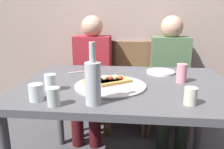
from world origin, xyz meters
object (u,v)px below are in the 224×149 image
pizza_tray (110,86)px  guest_in_sweater (91,70)px  chair_left (94,78)px  chair_middle (126,79)px  tumbler_far (54,97)px  pizza_slice_last (113,80)px  pizza_slice_extra (103,81)px  guest_in_beanie (170,72)px  wine_bottle (93,82)px  wine_glass (36,92)px  plate_stack (161,72)px  dining_table (126,95)px  tumbler_near (50,82)px  chair_right (167,81)px  soda_can (182,73)px  table_knife (82,71)px  short_glass (191,96)px

pizza_tray → guest_in_sweater: size_ratio=0.38×
chair_left → chair_middle: (0.34, 0.00, 0.00)m
pizza_tray → guest_in_sweater: 0.87m
tumbler_far → pizza_slice_last: bearing=56.1°
pizza_slice_last → chair_middle: (0.05, 0.91, -0.26)m
pizza_slice_extra → pizza_slice_last: bearing=14.4°
guest_in_beanie → tumbler_far: bearing=57.2°
wine_bottle → wine_glass: (-0.30, 0.02, -0.07)m
wine_bottle → plate_stack: 0.76m
dining_table → pizza_slice_last: bearing=-158.6°
tumbler_near → chair_left: chair_left is taller
chair_left → chair_right: (0.77, 0.00, 0.00)m
wine_bottle → soda_can: bearing=39.8°
tumbler_far → table_knife: size_ratio=0.42×
chair_left → plate_stack: bearing=135.8°
pizza_slice_last → tumbler_far: size_ratio=2.79×
guest_in_sweater → guest_in_beanie: same height
pizza_slice_extra → tumbler_near: 0.32m
table_knife → chair_middle: 0.74m
soda_can → plate_stack: bearing=115.5°
dining_table → soda_can: 0.39m
guest_in_sweater → chair_left: bearing=-90.0°
tumbler_near → chair_right: chair_right is taller
dining_table → pizza_slice_extra: bearing=-161.6°
dining_table → tumbler_far: bearing=-129.5°
pizza_slice_last → wine_glass: 0.48m
plate_stack → guest_in_sweater: 0.78m
dining_table → pizza_tray: 0.15m
wine_bottle → guest_in_beanie: (0.54, 1.10, -0.22)m
pizza_slice_extra → short_glass: 0.55m
pizza_slice_last → chair_right: bearing=62.2°
pizza_slice_extra → guest_in_beanie: bearing=55.0°
table_knife → chair_left: size_ratio=0.24×
guest_in_sweater → pizza_slice_last: bearing=110.7°
pizza_tray → tumbler_near: 0.36m
plate_stack → wine_glass: bearing=-138.1°
chair_middle → chair_right: same height
short_glass → guest_in_sweater: 1.27m
table_knife → chair_left: chair_left is taller
tumbler_far → short_glass: 0.67m
wine_glass → guest_in_beanie: bearing=52.0°
wine_glass → guest_in_sweater: 1.09m
dining_table → tumbler_near: (-0.43, -0.19, 0.13)m
pizza_tray → chair_left: 1.03m
short_glass → guest_in_beanie: bearing=86.2°
wine_bottle → tumbler_near: (-0.28, 0.17, -0.07)m
pizza_tray → guest_in_beanie: guest_in_beanie is taller
short_glass → plate_stack: short_glass is taller
table_knife → chair_right: size_ratio=0.24×
pizza_slice_extra → pizza_tray: bearing=-34.1°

